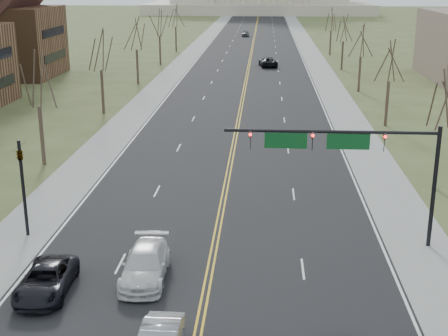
# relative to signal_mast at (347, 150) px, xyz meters

# --- Properties ---
(road) EXTENTS (20.00, 380.00, 0.01)m
(road) POSITION_rel_signal_mast_xyz_m (-7.45, 96.50, -5.76)
(road) COLOR black
(road) RESTS_ON ground
(cross_road) EXTENTS (120.00, 14.00, 0.01)m
(cross_road) POSITION_rel_signal_mast_xyz_m (-7.45, -7.50, -5.76)
(cross_road) COLOR black
(cross_road) RESTS_ON ground
(sidewalk_left) EXTENTS (4.00, 380.00, 0.03)m
(sidewalk_left) POSITION_rel_signal_mast_xyz_m (-19.45, 96.50, -5.75)
(sidewalk_left) COLOR gray
(sidewalk_left) RESTS_ON ground
(sidewalk_right) EXTENTS (4.00, 380.00, 0.03)m
(sidewalk_right) POSITION_rel_signal_mast_xyz_m (4.55, 96.50, -5.75)
(sidewalk_right) COLOR gray
(sidewalk_right) RESTS_ON ground
(center_line) EXTENTS (0.42, 380.00, 0.01)m
(center_line) POSITION_rel_signal_mast_xyz_m (-7.45, 96.50, -5.75)
(center_line) COLOR gold
(center_line) RESTS_ON road
(edge_line_left) EXTENTS (0.15, 380.00, 0.01)m
(edge_line_left) POSITION_rel_signal_mast_xyz_m (-17.25, 96.50, -5.75)
(edge_line_left) COLOR silver
(edge_line_left) RESTS_ON road
(edge_line_right) EXTENTS (0.15, 380.00, 0.01)m
(edge_line_right) POSITION_rel_signal_mast_xyz_m (2.35, 96.50, -5.75)
(edge_line_right) COLOR silver
(edge_line_right) RESTS_ON road
(signal_mast) EXTENTS (12.12, 0.44, 7.20)m
(signal_mast) POSITION_rel_signal_mast_xyz_m (0.00, 0.00, 0.00)
(signal_mast) COLOR black
(signal_mast) RESTS_ON ground
(signal_left) EXTENTS (0.32, 0.36, 6.00)m
(signal_left) POSITION_rel_signal_mast_xyz_m (-18.95, 0.00, -2.05)
(signal_left) COLOR black
(signal_left) RESTS_ON ground
(tree_r_0) EXTENTS (3.74, 3.74, 8.50)m
(tree_r_0) POSITION_rel_signal_mast_xyz_m (8.05, 10.50, 0.79)
(tree_r_0) COLOR #3E3124
(tree_r_0) RESTS_ON ground
(tree_l_0) EXTENTS (3.96, 3.96, 9.00)m
(tree_l_0) POSITION_rel_signal_mast_xyz_m (-22.95, 14.50, 1.18)
(tree_l_0) COLOR #3E3124
(tree_l_0) RESTS_ON ground
(tree_r_1) EXTENTS (3.74, 3.74, 8.50)m
(tree_r_1) POSITION_rel_signal_mast_xyz_m (8.05, 30.50, 0.79)
(tree_r_1) COLOR #3E3124
(tree_r_1) RESTS_ON ground
(tree_l_1) EXTENTS (3.96, 3.96, 9.00)m
(tree_l_1) POSITION_rel_signal_mast_xyz_m (-22.95, 34.50, 1.18)
(tree_l_1) COLOR #3E3124
(tree_l_1) RESTS_ON ground
(tree_r_2) EXTENTS (3.74, 3.74, 8.50)m
(tree_r_2) POSITION_rel_signal_mast_xyz_m (8.05, 50.50, 0.79)
(tree_r_2) COLOR #3E3124
(tree_r_2) RESTS_ON ground
(tree_l_2) EXTENTS (3.96, 3.96, 9.00)m
(tree_l_2) POSITION_rel_signal_mast_xyz_m (-22.95, 54.50, 1.18)
(tree_l_2) COLOR #3E3124
(tree_l_2) RESTS_ON ground
(tree_r_3) EXTENTS (3.74, 3.74, 8.50)m
(tree_r_3) POSITION_rel_signal_mast_xyz_m (8.05, 70.50, 0.79)
(tree_r_3) COLOR #3E3124
(tree_r_3) RESTS_ON ground
(tree_l_3) EXTENTS (3.96, 3.96, 9.00)m
(tree_l_3) POSITION_rel_signal_mast_xyz_m (-22.95, 74.50, 1.18)
(tree_l_3) COLOR #3E3124
(tree_l_3) RESTS_ON ground
(tree_r_4) EXTENTS (3.74, 3.74, 8.50)m
(tree_r_4) POSITION_rel_signal_mast_xyz_m (8.05, 90.50, 0.79)
(tree_r_4) COLOR #3E3124
(tree_r_4) RESTS_ON ground
(tree_l_4) EXTENTS (3.96, 3.96, 9.00)m
(tree_l_4) POSITION_rel_signal_mast_xyz_m (-22.95, 94.50, 1.18)
(tree_l_4) COLOR #3E3124
(tree_l_4) RESTS_ON ground
(car_sb_outer_lead) EXTENTS (2.58, 5.17, 1.41)m
(car_sb_outer_lead) POSITION_rel_signal_mast_xyz_m (-15.35, -6.99, -5.05)
(car_sb_outer_lead) COLOR black
(car_sb_outer_lead) RESTS_ON road
(car_sb_inner_second) EXTENTS (2.44, 5.58, 1.60)m
(car_sb_inner_second) POSITION_rel_signal_mast_xyz_m (-10.72, -5.15, -4.95)
(car_sb_inner_second) COLOR silver
(car_sb_inner_second) RESTS_ON road
(car_far_nb) EXTENTS (3.48, 6.16, 1.62)m
(car_far_nb) POSITION_rel_signal_mast_xyz_m (-4.16, 73.59, -4.94)
(car_far_nb) COLOR black
(car_far_nb) RESTS_ON road
(car_far_sb) EXTENTS (1.87, 4.55, 1.54)m
(car_far_sb) POSITION_rel_signal_mast_xyz_m (-9.78, 127.54, -4.98)
(car_far_sb) COLOR #55585E
(car_far_sb) RESTS_ON road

